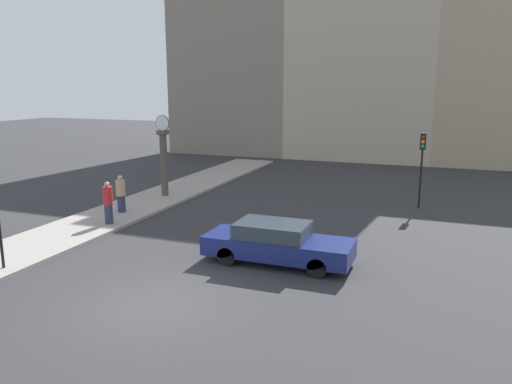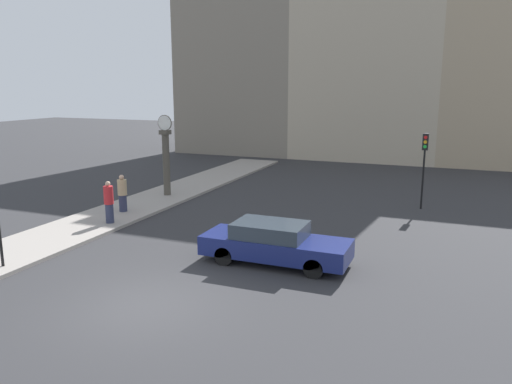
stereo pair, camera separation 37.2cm
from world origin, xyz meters
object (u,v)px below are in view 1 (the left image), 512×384
Objects in this scene: street_clock at (164,158)px; pedestrian_red_top at (108,203)px; traffic_light_far at (422,155)px; sedan_car at (277,243)px; pedestrian_tan_coat at (121,194)px.

pedestrian_red_top is at bearing -83.02° from street_clock.
sedan_car is at bearing -112.31° from traffic_light_far.
street_clock is 5.62m from pedestrian_red_top.
traffic_light_far is 14.09m from pedestrian_red_top.
sedan_car is 2.76× the size of pedestrian_red_top.
street_clock reaches higher than traffic_light_far.
street_clock is at bearing 139.83° from sedan_car.
street_clock is at bearing -169.34° from traffic_light_far.
pedestrian_red_top is (0.67, -5.48, -1.08)m from street_clock.
street_clock reaches higher than pedestrian_tan_coat.
pedestrian_red_top is 1.90m from pedestrian_tan_coat.
sedan_car is at bearing -11.95° from pedestrian_red_top.
pedestrian_red_top is 1.04× the size of pedestrian_tan_coat.
pedestrian_red_top reaches higher than pedestrian_tan_coat.
street_clock is at bearing 90.08° from pedestrian_tan_coat.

